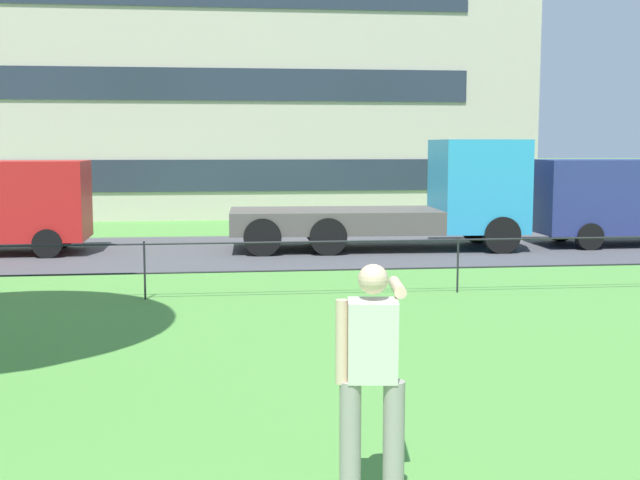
{
  "coord_description": "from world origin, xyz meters",
  "views": [
    {
      "loc": [
        -1.46,
        0.13,
        2.64
      ],
      "look_at": [
        -0.24,
        10.13,
        1.47
      ],
      "focal_mm": 46.58,
      "sensor_mm": 36.0,
      "label": 1
    }
  ],
  "objects_px": {
    "flatbed_truck_right": "(420,201)",
    "panel_van_center": "(631,197)",
    "apartment_building_background": "(83,16)",
    "person_thrower": "(372,374)"
  },
  "relations": [
    {
      "from": "panel_van_center",
      "to": "flatbed_truck_right",
      "type": "bearing_deg",
      "value": -178.56
    },
    {
      "from": "flatbed_truck_right",
      "to": "panel_van_center",
      "type": "bearing_deg",
      "value": 1.44
    },
    {
      "from": "flatbed_truck_right",
      "to": "apartment_building_background",
      "type": "distance_m",
      "value": 20.37
    },
    {
      "from": "person_thrower",
      "to": "panel_van_center",
      "type": "relative_size",
      "value": 0.36
    },
    {
      "from": "flatbed_truck_right",
      "to": "apartment_building_background",
      "type": "bearing_deg",
      "value": 123.46
    },
    {
      "from": "apartment_building_background",
      "to": "flatbed_truck_right",
      "type": "bearing_deg",
      "value": -56.54
    },
    {
      "from": "person_thrower",
      "to": "flatbed_truck_right",
      "type": "bearing_deg",
      "value": 74.91
    },
    {
      "from": "person_thrower",
      "to": "apartment_building_background",
      "type": "distance_m",
      "value": 32.13
    },
    {
      "from": "person_thrower",
      "to": "apartment_building_background",
      "type": "relative_size",
      "value": 0.05
    },
    {
      "from": "flatbed_truck_right",
      "to": "panel_van_center",
      "type": "distance_m",
      "value": 5.68
    }
  ]
}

